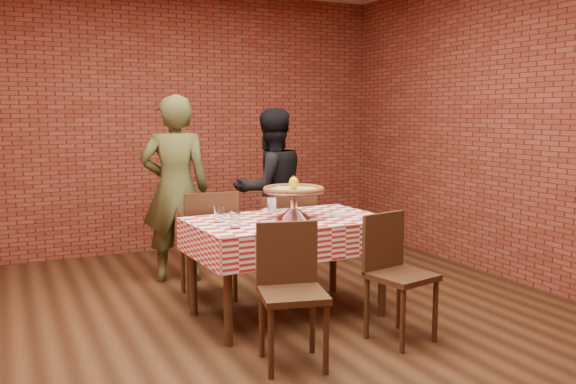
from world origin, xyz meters
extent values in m
plane|color=black|center=(0.00, 0.00, 0.00)|extent=(6.00, 6.00, 0.00)
plane|color=maroon|center=(0.00, 3.00, 1.45)|extent=(5.50, 0.00, 5.50)
cube|color=#442813|center=(0.45, 0.36, 0.38)|extent=(1.47, 0.93, 0.75)
cylinder|color=beige|center=(0.49, 0.36, 0.97)|extent=(0.52, 0.52, 0.03)
ellipsoid|color=gold|center=(0.49, 0.36, 1.03)|extent=(0.08, 0.08, 0.10)
cylinder|color=white|center=(-0.04, 0.18, 0.82)|extent=(0.08, 0.08, 0.12)
cylinder|color=white|center=(-0.07, 0.45, 0.82)|extent=(0.08, 0.08, 0.12)
cylinder|color=white|center=(0.88, 0.32, 0.76)|extent=(0.18, 0.18, 0.01)
cube|color=white|center=(1.05, 0.23, 0.76)|extent=(0.05, 0.04, 0.00)
cube|color=white|center=(1.04, 0.29, 0.76)|extent=(0.06, 0.05, 0.00)
cube|color=silver|center=(0.43, 0.69, 0.82)|extent=(0.11, 0.10, 0.13)
imported|color=#474B24|center=(-0.06, 1.70, 0.86)|extent=(0.71, 0.56, 1.71)
imported|color=black|center=(0.90, 1.70, 0.80)|extent=(0.82, 0.67, 1.59)
camera|label=1|loc=(-1.47, -3.67, 1.55)|focal=37.56mm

